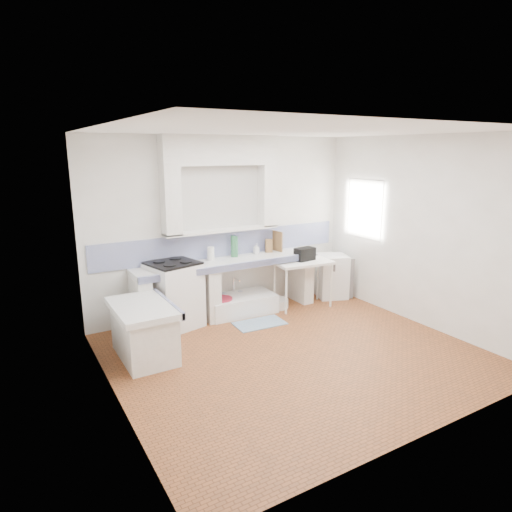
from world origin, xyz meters
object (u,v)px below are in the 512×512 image
sink (240,305)px  fridge (332,276)px  stove (174,295)px  side_table (303,284)px

sink → fridge: size_ratio=1.45×
stove → side_table: (2.16, -0.27, -0.09)m
sink → side_table: 1.12m
sink → side_table: side_table is taller
stove → fridge: bearing=-15.4°
stove → fridge: 2.92m
stove → fridge: (2.92, -0.11, -0.10)m
side_table → fridge: 0.77m
fridge → sink: bearing=-163.0°
stove → sink: bearing=-13.5°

